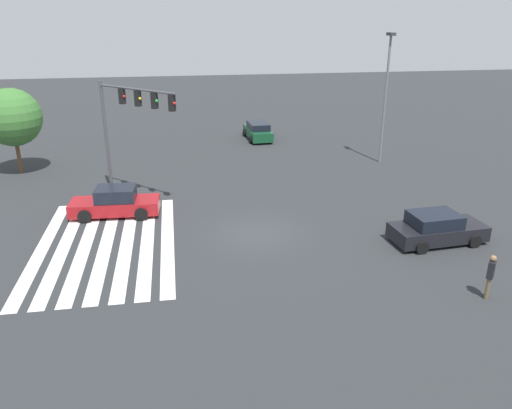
{
  "coord_description": "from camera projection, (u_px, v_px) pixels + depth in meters",
  "views": [
    {
      "loc": [
        22.07,
        -3.7,
        10.18
      ],
      "look_at": [
        0.0,
        0.0,
        1.53
      ],
      "focal_mm": 35.0,
      "sensor_mm": 36.0,
      "label": 1
    }
  ],
  "objects": [
    {
      "name": "car_0",
      "position": [
        258.0,
        131.0,
        42.46
      ],
      "size": [
        4.36,
        2.17,
        1.47
      ],
      "rotation": [
        0.0,
        0.0,
        3.2
      ],
      "color": "#144728",
      "rests_on": "ground_plane"
    },
    {
      "name": "ground_plane",
      "position": [
        256.0,
        233.0,
        24.55
      ],
      "size": [
        132.73,
        132.73,
        0.0
      ],
      "primitive_type": "plane",
      "color": "#2B2D30"
    },
    {
      "name": "car_2",
      "position": [
        115.0,
        203.0,
        26.52
      ],
      "size": [
        2.19,
        4.72,
        1.56
      ],
      "rotation": [
        0.0,
        0.0,
        -1.63
      ],
      "color": "maroon",
      "rests_on": "ground_plane"
    },
    {
      "name": "traffic_signal_mast",
      "position": [
        129.0,
        113.0,
        27.39
      ],
      "size": [
        4.25,
        4.25,
        6.6
      ],
      "rotation": [
        0.0,
        0.0,
        0.79
      ],
      "color": "#47474C",
      "rests_on": "ground_plane"
    },
    {
      "name": "tree_corner_a",
      "position": [
        12.0,
        117.0,
        32.48
      ],
      "size": [
        3.77,
        3.77,
        5.66
      ],
      "color": "brown",
      "rests_on": "ground_plane"
    },
    {
      "name": "car_1",
      "position": [
        437.0,
        229.0,
        23.4
      ],
      "size": [
        2.36,
        4.52,
        1.47
      ],
      "rotation": [
        0.0,
        0.0,
        1.65
      ],
      "color": "black",
      "rests_on": "ground_plane"
    },
    {
      "name": "crosswalk_markings",
      "position": [
        106.0,
        244.0,
        23.44
      ],
      "size": [
        10.91,
        6.3,
        0.01
      ],
      "rotation": [
        0.0,
        0.0,
        1.57
      ],
      "color": "silver",
      "rests_on": "ground_plane"
    },
    {
      "name": "street_light_pole_a",
      "position": [
        386.0,
        88.0,
        34.34
      ],
      "size": [
        0.8,
        0.36,
        8.92
      ],
      "color": "slate",
      "rests_on": "ground_plane"
    },
    {
      "name": "pedestrian",
      "position": [
        490.0,
        274.0,
        18.64
      ],
      "size": [
        0.41,
        0.41,
        1.81
      ],
      "rotation": [
        0.0,
        0.0,
        -2.33
      ],
      "color": "brown",
      "rests_on": "ground_plane"
    }
  ]
}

